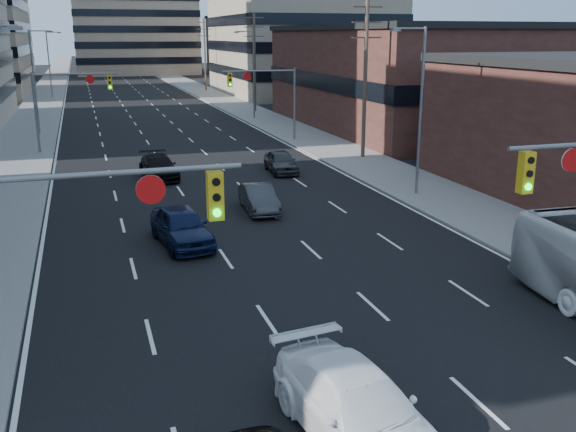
# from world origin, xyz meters

# --- Properties ---
(road_surface) EXTENTS (18.00, 300.00, 0.02)m
(road_surface) POSITION_xyz_m (0.00, 130.00, 0.01)
(road_surface) COLOR black
(road_surface) RESTS_ON ground
(sidewalk_left) EXTENTS (5.00, 300.00, 0.15)m
(sidewalk_left) POSITION_xyz_m (-11.50, 130.00, 0.07)
(sidewalk_left) COLOR slate
(sidewalk_left) RESTS_ON ground
(sidewalk_right) EXTENTS (5.00, 300.00, 0.15)m
(sidewalk_right) POSITION_xyz_m (11.50, 130.00, 0.07)
(sidewalk_right) COLOR slate
(sidewalk_right) RESTS_ON ground
(storefront_right_mid) EXTENTS (20.00, 30.00, 9.00)m
(storefront_right_mid) POSITION_xyz_m (24.00, 50.00, 4.50)
(storefront_right_mid) COLOR #472119
(storefront_right_mid) RESTS_ON ground
(office_right_far) EXTENTS (22.00, 28.00, 14.00)m
(office_right_far) POSITION_xyz_m (25.00, 88.00, 7.00)
(office_right_far) COLOR gray
(office_right_far) RESTS_ON ground
(bg_block_right) EXTENTS (22.00, 22.00, 12.00)m
(bg_block_right) POSITION_xyz_m (32.00, 130.00, 6.00)
(bg_block_right) COLOR gray
(bg_block_right) RESTS_ON ground
(signal_near_left) EXTENTS (6.59, 0.33, 6.00)m
(signal_near_left) POSITION_xyz_m (-7.45, 8.00, 4.33)
(signal_near_left) COLOR slate
(signal_near_left) RESTS_ON ground
(signal_far_left) EXTENTS (6.09, 0.33, 6.00)m
(signal_far_left) POSITION_xyz_m (-7.68, 45.00, 4.30)
(signal_far_left) COLOR slate
(signal_far_left) RESTS_ON ground
(signal_far_right) EXTENTS (6.09, 0.33, 6.00)m
(signal_far_right) POSITION_xyz_m (7.68, 45.00, 4.30)
(signal_far_right) COLOR slate
(signal_far_right) RESTS_ON ground
(utility_pole_block) EXTENTS (2.20, 0.28, 11.00)m
(utility_pole_block) POSITION_xyz_m (12.20, 36.00, 5.78)
(utility_pole_block) COLOR #4C3D2D
(utility_pole_block) RESTS_ON ground
(utility_pole_midblock) EXTENTS (2.20, 0.28, 11.00)m
(utility_pole_midblock) POSITION_xyz_m (12.20, 66.00, 5.78)
(utility_pole_midblock) COLOR #4C3D2D
(utility_pole_midblock) RESTS_ON ground
(utility_pole_distant) EXTENTS (2.20, 0.28, 11.00)m
(utility_pole_distant) POSITION_xyz_m (12.20, 96.00, 5.78)
(utility_pole_distant) COLOR #4C3D2D
(utility_pole_distant) RESTS_ON ground
(streetlight_left_mid) EXTENTS (2.03, 0.22, 9.00)m
(streetlight_left_mid) POSITION_xyz_m (-10.34, 55.00, 5.05)
(streetlight_left_mid) COLOR slate
(streetlight_left_mid) RESTS_ON ground
(streetlight_left_far) EXTENTS (2.03, 0.22, 9.00)m
(streetlight_left_far) POSITION_xyz_m (-10.34, 90.00, 5.05)
(streetlight_left_far) COLOR slate
(streetlight_left_far) RESTS_ON ground
(streetlight_right_near) EXTENTS (2.03, 0.22, 9.00)m
(streetlight_right_near) POSITION_xyz_m (10.34, 25.00, 5.05)
(streetlight_right_near) COLOR slate
(streetlight_right_near) RESTS_ON ground
(streetlight_right_far) EXTENTS (2.03, 0.22, 9.00)m
(streetlight_right_far) POSITION_xyz_m (10.34, 60.00, 5.05)
(streetlight_right_far) COLOR slate
(streetlight_right_far) RESTS_ON ground
(white_van) EXTENTS (2.87, 5.68, 1.58)m
(white_van) POSITION_xyz_m (-1.60, 5.51, 0.79)
(white_van) COLOR white
(white_van) RESTS_ON ground
(sedan_blue) EXTENTS (2.47, 4.93, 1.61)m
(sedan_blue) POSITION_xyz_m (-3.17, 20.35, 0.81)
(sedan_blue) COLOR #0D1534
(sedan_blue) RESTS_ON ground
(sedan_grey_center) EXTENTS (1.61, 4.12, 1.34)m
(sedan_grey_center) POSITION_xyz_m (1.35, 24.52, 0.67)
(sedan_grey_center) COLOR #333436
(sedan_grey_center) RESTS_ON ground
(sedan_black_far) EXTENTS (2.20, 4.96, 1.42)m
(sedan_black_far) POSITION_xyz_m (-2.52, 33.92, 0.71)
(sedan_black_far) COLOR black
(sedan_black_far) RESTS_ON ground
(sedan_grey_right) EXTENTS (1.94, 4.25, 1.42)m
(sedan_grey_right) POSITION_xyz_m (5.20, 33.24, 0.71)
(sedan_grey_right) COLOR #353538
(sedan_grey_right) RESTS_ON ground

